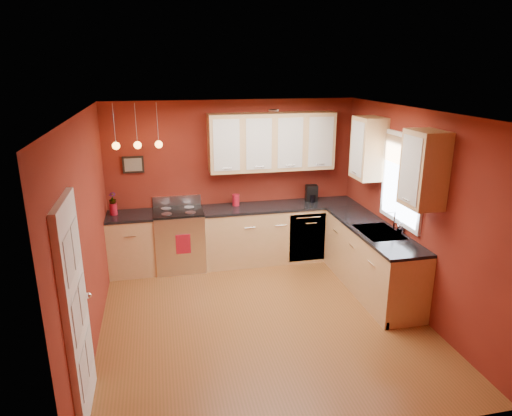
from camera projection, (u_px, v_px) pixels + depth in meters
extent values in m
plane|color=brown|center=(262.00, 318.00, 5.85)|extent=(4.20, 4.20, 0.00)
cube|color=white|center=(263.00, 112.00, 5.07)|extent=(4.00, 4.20, 0.02)
cube|color=maroon|center=(233.00, 181.00, 7.42)|extent=(4.00, 0.02, 2.60)
cube|color=maroon|center=(325.00, 310.00, 3.50)|extent=(4.00, 0.02, 2.60)
cube|color=maroon|center=(87.00, 235.00, 5.05)|extent=(0.02, 4.20, 2.60)
cube|color=maroon|center=(413.00, 212.00, 5.87)|extent=(0.02, 4.20, 2.60)
cube|color=tan|center=(132.00, 245.00, 7.05)|extent=(0.70, 0.60, 0.90)
cube|color=tan|center=(280.00, 233.00, 7.54)|extent=(2.54, 0.60, 0.90)
cube|color=tan|center=(371.00, 260.00, 6.48)|extent=(0.60, 2.10, 0.90)
cube|color=black|center=(130.00, 216.00, 6.91)|extent=(0.70, 0.62, 0.04)
cube|color=black|center=(281.00, 206.00, 7.40)|extent=(2.54, 0.62, 0.04)
cube|color=black|center=(374.00, 229.00, 6.34)|extent=(0.62, 2.10, 0.04)
cube|color=silver|center=(180.00, 240.00, 7.20)|extent=(0.76, 0.64, 0.92)
cube|color=black|center=(181.00, 246.00, 6.92)|extent=(0.55, 0.02, 0.32)
cylinder|color=silver|center=(180.00, 232.00, 6.83)|extent=(0.60, 0.02, 0.02)
cube|color=black|center=(178.00, 212.00, 7.06)|extent=(0.76, 0.60, 0.03)
cylinder|color=#96969C|center=(167.00, 214.00, 6.89)|extent=(0.16, 0.16, 0.01)
cylinder|color=#96969C|center=(191.00, 212.00, 6.96)|extent=(0.16, 0.16, 0.01)
cylinder|color=#96969C|center=(166.00, 209.00, 7.15)|extent=(0.16, 0.16, 0.01)
cylinder|color=#96969C|center=(189.00, 207.00, 7.22)|extent=(0.16, 0.16, 0.01)
cube|color=silver|center=(177.00, 201.00, 7.31)|extent=(0.76, 0.04, 0.16)
cube|color=silver|center=(307.00, 238.00, 7.35)|extent=(0.60, 0.02, 0.80)
cube|color=#96969C|center=(379.00, 233.00, 6.20)|extent=(0.50, 0.70, 0.05)
cube|color=black|center=(373.00, 230.00, 6.36)|extent=(0.42, 0.30, 0.02)
cube|color=black|center=(385.00, 238.00, 6.05)|extent=(0.42, 0.30, 0.02)
cylinder|color=white|center=(395.00, 221.00, 6.20)|extent=(0.02, 0.02, 0.28)
cylinder|color=white|center=(391.00, 212.00, 6.15)|extent=(0.16, 0.02, 0.02)
cube|color=white|center=(403.00, 180.00, 6.04)|extent=(0.04, 1.02, 1.22)
cube|color=white|center=(402.00, 180.00, 6.04)|extent=(0.01, 0.90, 1.10)
cube|color=#9F7C4F|center=(403.00, 152.00, 5.93)|extent=(0.02, 0.96, 0.36)
cube|color=white|center=(76.00, 311.00, 4.02)|extent=(0.06, 0.82, 2.05)
cube|color=silver|center=(69.00, 259.00, 3.69)|extent=(0.00, 0.28, 0.40)
cube|color=silver|center=(76.00, 243.00, 4.02)|extent=(0.00, 0.28, 0.40)
cube|color=silver|center=(77.00, 319.00, 3.85)|extent=(0.00, 0.28, 0.40)
cube|color=silver|center=(83.00, 298.00, 4.19)|extent=(0.00, 0.28, 0.40)
cube|color=silver|center=(84.00, 374.00, 4.02)|extent=(0.00, 0.28, 0.40)
cube|color=silver|center=(89.00, 350.00, 4.35)|extent=(0.00, 0.28, 0.40)
sphere|color=white|center=(88.00, 295.00, 4.35)|extent=(0.06, 0.06, 0.06)
cube|color=tan|center=(272.00, 142.00, 7.19)|extent=(2.00, 0.35, 0.90)
cube|color=tan|center=(393.00, 158.00, 5.94)|extent=(0.35, 1.95, 0.90)
cube|color=black|center=(133.00, 165.00, 6.98)|extent=(0.32, 0.03, 0.26)
cylinder|color=#96969C|center=(114.00, 125.00, 6.44)|extent=(0.01, 0.01, 0.60)
sphere|color=#FFA53F|center=(116.00, 146.00, 6.53)|extent=(0.11, 0.11, 0.11)
cylinder|color=#96969C|center=(136.00, 124.00, 6.50)|extent=(0.01, 0.01, 0.60)
sphere|color=#FFA53F|center=(138.00, 145.00, 6.59)|extent=(0.11, 0.11, 0.11)
cylinder|color=#96969C|center=(157.00, 124.00, 6.56)|extent=(0.01, 0.01, 0.60)
sphere|color=#FFA53F|center=(159.00, 144.00, 6.65)|extent=(0.11, 0.11, 0.11)
cylinder|color=#A21122|center=(236.00, 200.00, 7.34)|extent=(0.11, 0.11, 0.17)
cylinder|color=#A21122|center=(236.00, 195.00, 7.31)|extent=(0.12, 0.12, 0.02)
cylinder|color=#A21122|center=(113.00, 209.00, 6.88)|extent=(0.11, 0.11, 0.18)
imported|color=#A21122|center=(112.00, 199.00, 6.83)|extent=(0.12, 0.12, 0.19)
cube|color=black|center=(312.00, 193.00, 7.56)|extent=(0.21, 0.18, 0.27)
cylinder|color=black|center=(312.00, 198.00, 7.54)|extent=(0.12, 0.12, 0.13)
imported|color=white|center=(400.00, 227.00, 6.12)|extent=(0.09, 0.09, 0.16)
cube|color=#A21122|center=(183.00, 244.00, 6.88)|extent=(0.22, 0.02, 0.30)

